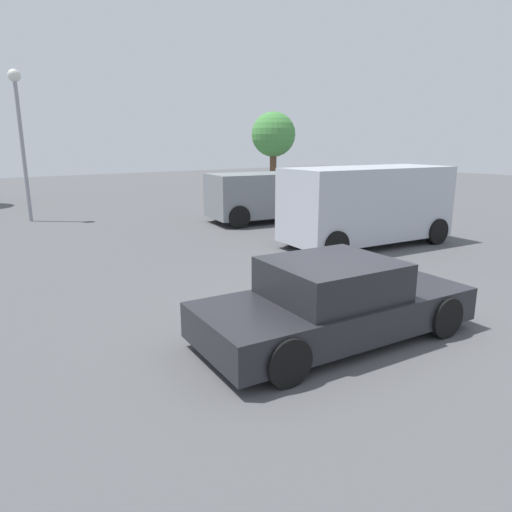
{
  "coord_description": "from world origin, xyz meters",
  "views": [
    {
      "loc": [
        -5.2,
        -4.71,
        2.92
      ],
      "look_at": [
        -0.22,
        1.85,
        0.9
      ],
      "focal_mm": 32.37,
      "sensor_mm": 36.0,
      "label": 1
    }
  ],
  "objects_px": {
    "van_white": "(367,204)",
    "light_post_mid": "(19,118)",
    "suv_dark": "(271,195)",
    "sedan_foreground": "(334,302)"
  },
  "relations": [
    {
      "from": "van_white",
      "to": "light_post_mid",
      "type": "bearing_deg",
      "value": 130.44
    },
    {
      "from": "van_white",
      "to": "suv_dark",
      "type": "height_order",
      "value": "van_white"
    },
    {
      "from": "sedan_foreground",
      "to": "van_white",
      "type": "bearing_deg",
      "value": 42.53
    },
    {
      "from": "light_post_mid",
      "to": "suv_dark",
      "type": "bearing_deg",
      "value": -36.75
    },
    {
      "from": "suv_dark",
      "to": "light_post_mid",
      "type": "height_order",
      "value": "light_post_mid"
    },
    {
      "from": "suv_dark",
      "to": "van_white",
      "type": "bearing_deg",
      "value": -84.83
    },
    {
      "from": "van_white",
      "to": "light_post_mid",
      "type": "xyz_separation_m",
      "value": [
        -6.88,
        10.55,
        2.59
      ]
    },
    {
      "from": "light_post_mid",
      "to": "van_white",
      "type": "bearing_deg",
      "value": -56.9
    },
    {
      "from": "suv_dark",
      "to": "sedan_foreground",
      "type": "bearing_deg",
      "value": -113.12
    },
    {
      "from": "van_white",
      "to": "light_post_mid",
      "type": "height_order",
      "value": "light_post_mid"
    }
  ]
}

